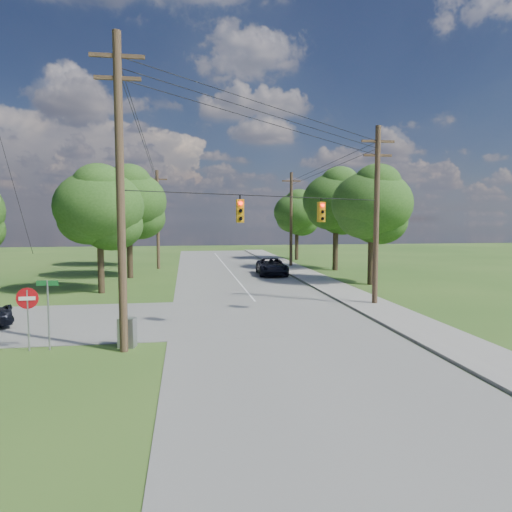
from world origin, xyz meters
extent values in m
plane|color=#2B521B|center=(0.00, 0.00, 0.00)|extent=(140.00, 140.00, 0.00)
cube|color=gray|center=(2.00, 5.00, 0.01)|extent=(10.00, 100.00, 0.03)
cube|color=gray|center=(8.70, 5.00, 0.06)|extent=(2.60, 100.00, 0.12)
cylinder|color=brown|center=(-4.60, 0.40, 6.00)|extent=(0.32, 0.32, 12.00)
cube|color=brown|center=(-4.60, 0.40, 11.10)|extent=(2.00, 0.12, 0.14)
cube|color=brown|center=(-4.60, 0.40, 10.30)|extent=(1.70, 0.12, 0.14)
cylinder|color=brown|center=(8.90, 8.00, 5.25)|extent=(0.32, 0.32, 10.50)
cube|color=brown|center=(8.90, 8.00, 9.60)|extent=(2.00, 0.12, 0.14)
cube|color=brown|center=(8.90, 8.00, 8.80)|extent=(1.70, 0.12, 0.14)
cylinder|color=brown|center=(8.90, 30.00, 5.00)|extent=(0.32, 0.32, 10.00)
cube|color=brown|center=(8.90, 30.00, 9.10)|extent=(2.00, 0.12, 0.14)
cylinder|color=brown|center=(-5.00, 30.00, 5.00)|extent=(0.32, 0.32, 10.00)
cube|color=brown|center=(-5.00, 30.00, 9.10)|extent=(2.00, 0.12, 0.14)
cylinder|color=black|center=(2.15, 4.20, 10.35)|extent=(13.52, 7.63, 1.53)
cylinder|color=black|center=(2.15, 4.20, 9.95)|extent=(13.52, 7.63, 1.53)
cylinder|color=black|center=(2.15, 4.20, 9.55)|extent=(13.52, 7.63, 1.53)
cylinder|color=black|center=(8.90, 19.00, 9.35)|extent=(0.03, 22.00, 0.53)
cylinder|color=black|center=(-4.80, 15.20, 10.10)|extent=(0.43, 29.60, 2.03)
cylinder|color=black|center=(8.90, 19.00, 8.95)|extent=(0.03, 22.00, 0.53)
cylinder|color=black|center=(-4.80, 15.20, 9.70)|extent=(0.43, 29.60, 2.03)
cylinder|color=black|center=(2.15, 4.20, 6.20)|extent=(13.52, 7.63, 0.04)
cube|color=orange|center=(0.26, 3.02, 5.48)|extent=(0.32, 0.22, 1.05)
sphere|color=#FF0C05|center=(0.26, 2.88, 5.83)|extent=(0.17, 0.17, 0.17)
cube|color=orange|center=(0.26, 3.26, 5.48)|extent=(0.32, 0.22, 1.05)
sphere|color=#FF0C05|center=(0.26, 3.40, 5.83)|extent=(0.17, 0.17, 0.17)
cube|color=orange|center=(4.85, 5.60, 5.48)|extent=(0.32, 0.22, 1.05)
sphere|color=#FF0C05|center=(4.85, 5.46, 5.83)|extent=(0.17, 0.17, 0.17)
cube|color=orange|center=(4.85, 5.84, 5.48)|extent=(0.32, 0.22, 1.05)
sphere|color=#FF0C05|center=(4.85, 5.98, 5.83)|extent=(0.17, 0.17, 0.17)
cylinder|color=#443422|center=(-8.00, 15.00, 1.57)|extent=(0.45, 0.45, 3.15)
ellipsoid|color=#224B16|center=(-8.00, 15.00, 5.94)|extent=(6.00, 6.00, 4.92)
cylinder|color=#443422|center=(-7.00, 23.00, 1.75)|extent=(0.50, 0.50, 3.50)
ellipsoid|color=#224B16|center=(-7.00, 23.00, 6.60)|extent=(6.40, 6.40, 5.25)
cylinder|color=#443422|center=(-9.00, 33.00, 1.66)|extent=(0.48, 0.47, 3.32)
ellipsoid|color=#224B16|center=(-9.00, 33.00, 6.27)|extent=(6.00, 6.00, 4.92)
cylinder|color=#443422|center=(12.00, 16.00, 1.66)|extent=(0.48, 0.48, 3.32)
ellipsoid|color=#224B16|center=(12.00, 16.00, 6.27)|extent=(6.20, 6.20, 5.08)
cylinder|color=#443422|center=(12.50, 26.00, 1.84)|extent=(0.52, 0.52, 3.67)
ellipsoid|color=#224B16|center=(12.50, 26.00, 6.93)|extent=(6.60, 6.60, 5.41)
cylinder|color=#443422|center=(11.50, 38.00, 1.57)|extent=(0.45, 0.45, 3.15)
ellipsoid|color=#224B16|center=(11.50, 38.00, 5.94)|extent=(5.80, 5.80, 4.76)
imported|color=black|center=(5.50, 22.99, 0.79)|extent=(2.84, 5.61, 1.52)
cube|color=gray|center=(-4.55, 1.00, 0.59)|extent=(0.74, 0.61, 1.18)
cylinder|color=gray|center=(-8.25, 1.00, 1.20)|extent=(0.07, 0.07, 2.40)
cylinder|color=#A90B12|center=(-8.25, 1.00, 2.07)|extent=(0.83, 0.06, 0.83)
cube|color=white|center=(-8.25, 0.97, 2.07)|extent=(0.60, 0.05, 0.14)
cylinder|color=gray|center=(-7.50, 1.00, 1.38)|extent=(0.07, 0.07, 2.76)
cube|color=#155F28|center=(-7.50, 1.00, 2.65)|extent=(0.83, 0.10, 0.20)
camera|label=1|loc=(-2.17, -17.47, 5.13)|focal=32.00mm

